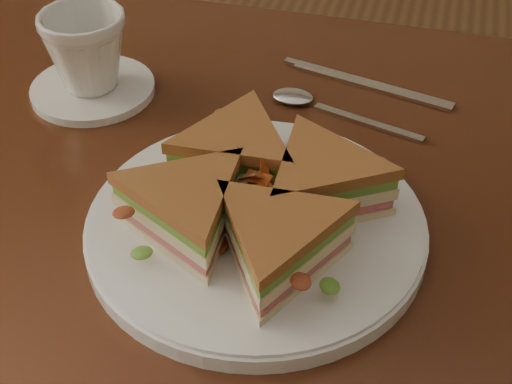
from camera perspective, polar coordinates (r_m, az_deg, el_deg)
table at (r=0.76m, az=4.07°, el=-6.99°), size 1.20×0.80×0.75m
plate at (r=0.66m, az=0.00°, el=-2.79°), size 0.31×0.31×0.02m
sandwich_wedges at (r=0.63m, az=0.00°, el=-0.34°), size 0.30×0.30×0.06m
crisps_mound at (r=0.63m, az=0.00°, el=-0.62°), size 0.09×0.09×0.05m
spoon at (r=0.82m, az=4.38°, el=7.10°), size 0.18×0.06×0.01m
knife at (r=0.87m, az=8.31°, el=8.67°), size 0.21×0.06×0.00m
saucer at (r=0.87m, az=-12.91°, el=8.04°), size 0.14×0.14×0.01m
coffee_cup at (r=0.84m, az=-13.41°, el=10.92°), size 0.11×0.11×0.09m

